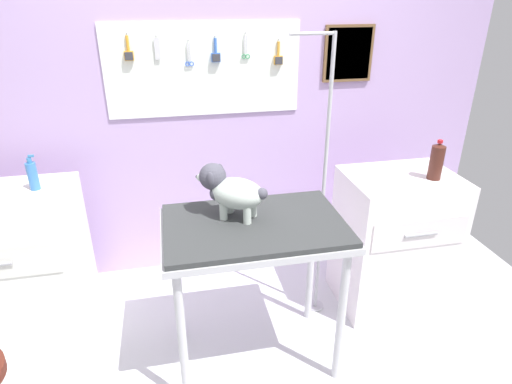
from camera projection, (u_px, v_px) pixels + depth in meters
rear_wall_panel at (214, 115)px, 2.97m from camera, size 4.00×0.11×2.30m
grooming_table at (254, 239)px, 2.20m from camera, size 0.93×0.61×0.88m
grooming_arm at (322, 197)px, 2.57m from camera, size 0.30×0.11×1.75m
dog at (230, 190)px, 2.16m from camera, size 0.36×0.29×0.28m
counter_left at (13, 266)px, 2.54m from camera, size 0.80×0.58×0.92m
cabinet_right at (393, 240)px, 2.82m from camera, size 0.68×0.54×0.91m
spray_bottle_tall at (33, 176)px, 2.40m from camera, size 0.06×0.06×0.20m
soda_bottle at (437, 161)px, 2.54m from camera, size 0.08×0.08×0.24m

